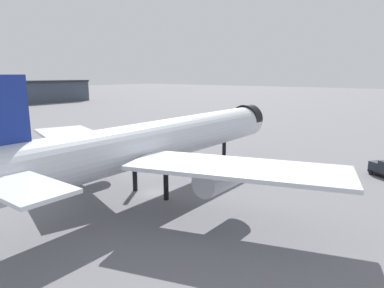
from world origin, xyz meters
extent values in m
plane|color=slate|center=(0.00, 0.00, 0.00)|extent=(900.00, 900.00, 0.00)
cylinder|color=silver|center=(1.99, -0.19, 8.05)|extent=(56.69, 6.70, 6.19)
cone|color=silver|center=(30.30, 0.06, 8.05)|extent=(6.87, 6.13, 6.07)
cylinder|color=black|center=(29.07, 0.05, 8.52)|extent=(2.84, 6.28, 6.26)
cube|color=silver|center=(-2.53, 15.61, 7.28)|extent=(16.30, 27.03, 0.50)
cylinder|color=#B7BAC1|center=(-1.14, 12.56, 5.23)|extent=(7.96, 3.48, 3.41)
cube|color=silver|center=(-2.25, -16.07, 7.28)|extent=(16.69, 27.04, 0.50)
cylinder|color=#B7BAC1|center=(-0.91, -13.00, 5.23)|extent=(7.96, 3.48, 3.41)
cube|color=silver|center=(-22.87, -7.06, 8.67)|extent=(5.19, 10.24, 0.37)
cylinder|color=black|center=(20.11, -0.03, 2.48)|extent=(0.74, 0.74, 4.95)
cylinder|color=black|center=(-0.87, 3.03, 2.48)|extent=(0.74, 0.74, 4.95)
cylinder|color=black|center=(-0.81, -3.47, 2.48)|extent=(0.74, 0.74, 4.95)
cube|color=#232833|center=(32.30, -25.37, 1.60)|extent=(3.14, 3.12, 1.60)
cube|color=#1E2D38|center=(32.86, -24.55, 1.92)|extent=(1.64, 1.16, 0.80)
cylinder|color=black|center=(31.51, -24.49, 0.45)|extent=(0.74, 0.90, 0.90)
cylinder|color=black|center=(33.40, -25.79, 0.45)|extent=(0.74, 0.90, 0.90)
cone|color=#F2600C|center=(10.55, 38.29, 0.33)|extent=(0.53, 0.53, 0.66)
cone|color=#F2600C|center=(29.97, 25.79, 0.39)|extent=(0.63, 0.63, 0.79)
camera|label=1|loc=(-35.61, -35.34, 17.98)|focal=31.79mm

